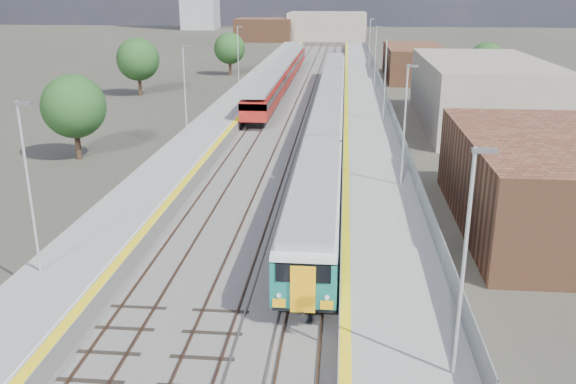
# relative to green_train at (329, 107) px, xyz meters

# --- Properties ---
(ground) EXTENTS (320.00, 320.00, 0.00)m
(ground) POSITION_rel_green_train_xyz_m (-1.50, 7.34, -2.06)
(ground) COLOR #47443A
(ground) RESTS_ON ground
(ballast_bed) EXTENTS (10.50, 155.00, 0.06)m
(ballast_bed) POSITION_rel_green_train_xyz_m (-3.75, 9.84, -2.03)
(ballast_bed) COLOR #565451
(ballast_bed) RESTS_ON ground
(tracks) EXTENTS (8.96, 160.00, 0.17)m
(tracks) POSITION_rel_green_train_xyz_m (-3.15, 11.51, -1.95)
(tracks) COLOR #4C3323
(tracks) RESTS_ON ground
(platform_right) EXTENTS (4.70, 155.00, 8.52)m
(platform_right) POSITION_rel_green_train_xyz_m (3.78, 9.83, -1.52)
(platform_right) COLOR slate
(platform_right) RESTS_ON ground
(platform_left) EXTENTS (4.30, 155.00, 8.52)m
(platform_left) POSITION_rel_green_train_xyz_m (-10.55, 9.83, -1.54)
(platform_left) COLOR slate
(platform_left) RESTS_ON ground
(green_train) EXTENTS (2.65, 73.95, 2.92)m
(green_train) POSITION_rel_green_train_xyz_m (0.00, 0.00, 0.00)
(green_train) COLOR black
(green_train) RESTS_ON ground
(red_train) EXTENTS (2.67, 54.13, 3.36)m
(red_train) POSITION_rel_green_train_xyz_m (-7.00, 24.39, -0.07)
(red_train) COLOR black
(red_train) RESTS_ON ground
(tree_a) EXTENTS (4.90, 4.90, 6.64)m
(tree_a) POSITION_rel_green_train_xyz_m (-19.33, -13.06, 2.12)
(tree_a) COLOR #382619
(tree_a) RESTS_ON ground
(tree_b) EXTENTS (5.26, 5.26, 7.13)m
(tree_b) POSITION_rel_green_train_xyz_m (-24.17, 16.79, 2.43)
(tree_b) COLOR #382619
(tree_b) RESTS_ON ground
(tree_c) EXTENTS (4.78, 4.78, 6.47)m
(tree_c) POSITION_rel_green_train_xyz_m (-16.36, 36.70, 2.02)
(tree_c) COLOR #382619
(tree_c) RESTS_ON ground
(tree_d) EXTENTS (4.46, 4.46, 6.04)m
(tree_d) POSITION_rel_green_train_xyz_m (20.25, 27.40, 1.74)
(tree_d) COLOR #382619
(tree_d) RESTS_ON ground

